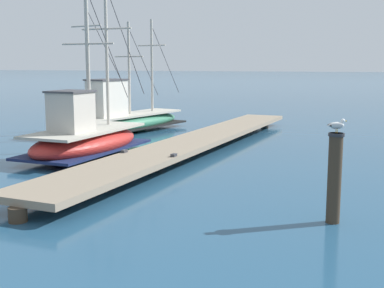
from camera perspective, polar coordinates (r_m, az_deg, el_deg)
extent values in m
cube|color=gray|center=(17.52, 0.54, 0.40)|extent=(2.72, 17.50, 0.16)
cylinder|color=#3D3023|center=(10.32, -19.06, -7.53)|extent=(0.36, 0.36, 0.29)
cylinder|color=#3D3023|center=(14.97, -3.85, -1.98)|extent=(0.36, 0.36, 0.29)
cylinder|color=#3D3023|center=(20.23, 3.78, 0.90)|extent=(0.36, 0.36, 0.29)
cylinder|color=#3D3023|center=(25.72, 8.21, 2.57)|extent=(0.36, 0.36, 0.29)
cube|color=#333338|center=(14.80, -7.65, -0.81)|extent=(0.13, 0.21, 0.08)
cube|color=#333338|center=(14.04, -2.06, -1.27)|extent=(0.13, 0.21, 0.08)
ellipsoid|color=#AD2823|center=(16.81, -11.84, 0.13)|extent=(2.31, 5.11, 0.91)
cube|color=#B2AD9E|center=(16.76, -11.89, 1.53)|extent=(2.04, 4.60, 0.08)
cube|color=#19234C|center=(16.85, -11.82, -0.55)|extent=(2.33, 5.01, 0.08)
cube|color=#B7B2A8|center=(16.07, -13.49, 3.50)|extent=(1.07, 1.19, 1.22)
cube|color=#3D3D42|center=(16.02, -13.57, 5.78)|extent=(1.16, 1.28, 0.06)
cylinder|color=#B2ADA3|center=(16.83, -11.67, 9.82)|extent=(0.11, 0.11, 4.76)
cylinder|color=#B2ADA3|center=(16.84, -11.71, 11.01)|extent=(1.94, 0.12, 0.06)
cylinder|color=#333338|center=(17.91, -9.36, 10.59)|extent=(0.10, 2.47, 3.52)
cylinder|color=#B2ADA3|center=(17.79, -9.60, 10.32)|extent=(0.11, 0.11, 5.06)
cylinder|color=#B2ADA3|center=(17.82, -9.67, 12.69)|extent=(1.94, 0.12, 0.06)
cylinder|color=#333338|center=(18.97, -7.40, 11.05)|extent=(0.11, 2.63, 3.75)
ellipsoid|color=#337556|center=(22.34, -7.60, 2.29)|extent=(3.21, 7.53, 0.81)
cube|color=#B2AD9E|center=(22.30, -7.62, 3.22)|extent=(2.86, 6.77, 0.08)
cube|color=black|center=(22.37, -7.59, 1.83)|extent=(3.20, 7.39, 0.08)
cube|color=silver|center=(21.41, -9.56, 5.07)|extent=(1.29, 1.71, 1.51)
cube|color=#3D3D42|center=(21.37, -9.62, 7.16)|extent=(1.40, 1.85, 0.06)
cylinder|color=#B2ADA3|center=(22.47, -7.12, 8.47)|extent=(0.11, 0.11, 3.99)
cylinder|color=#B2ADA3|center=(22.48, -7.14, 9.77)|extent=(1.54, 0.38, 0.06)
cylinder|color=#333338|center=(23.31, -5.42, 9.01)|extent=(0.45, 2.04, 2.95)
cylinder|color=#B2ADA3|center=(23.77, -4.56, 8.80)|extent=(0.11, 0.11, 4.21)
cylinder|color=#B2ADA3|center=(23.78, -4.58, 11.03)|extent=(1.54, 0.38, 0.06)
cylinder|color=#333338|center=(24.68, -2.95, 9.32)|extent=(0.48, 2.15, 3.12)
cylinder|color=#B2ADA3|center=(20.56, -11.76, 9.28)|extent=(0.11, 0.11, 4.68)
cylinder|color=#B2ADA3|center=(20.61, -11.88, 12.90)|extent=(1.54, 0.38, 0.06)
cylinder|color=#333338|center=(21.49, -9.39, 9.95)|extent=(0.53, 2.39, 3.47)
cylinder|color=#3D3023|center=(9.90, 15.77, -3.76)|extent=(0.26, 0.26, 1.73)
cylinder|color=#28282D|center=(9.76, 15.98, 1.03)|extent=(0.30, 0.30, 0.06)
cylinder|color=gold|center=(9.77, 15.94, 1.43)|extent=(0.01, 0.01, 0.07)
cylinder|color=gold|center=(9.73, 16.06, 1.39)|extent=(0.01, 0.01, 0.07)
ellipsoid|color=white|center=(9.74, 16.02, 2.02)|extent=(0.30, 0.24, 0.13)
ellipsoid|color=silver|center=(9.78, 15.79, 2.12)|extent=(0.22, 0.14, 0.09)
ellipsoid|color=#383838|center=(9.73, 15.21, 2.08)|extent=(0.07, 0.06, 0.04)
ellipsoid|color=silver|center=(9.68, 16.06, 2.04)|extent=(0.22, 0.14, 0.09)
ellipsoid|color=#383838|center=(9.64, 15.45, 2.01)|extent=(0.07, 0.06, 0.04)
cone|color=white|center=(9.67, 15.22, 2.01)|extent=(0.10, 0.10, 0.07)
sphere|color=white|center=(9.78, 16.66, 2.52)|extent=(0.08, 0.08, 0.08)
cone|color=gold|center=(9.80, 16.92, 2.50)|extent=(0.05, 0.04, 0.02)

